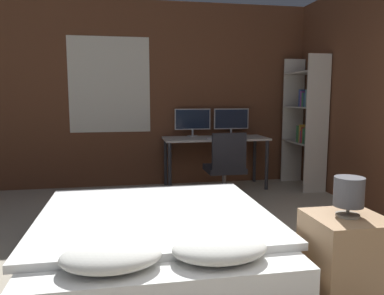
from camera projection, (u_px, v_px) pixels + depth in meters
The scene contains 11 objects.
wall_back at pixel (175, 95), 5.61m from camera, with size 12.00×0.08×2.70m.
bed at pixel (157, 245), 2.78m from camera, with size 1.72×1.90×0.53m.
nightstand at pixel (345, 262), 2.34m from camera, with size 0.45×0.44×0.60m.
bedside_lamp at pixel (349, 193), 2.28m from camera, with size 0.18×0.18×0.25m.
desk at pixel (215, 144), 5.44m from camera, with size 1.50×0.61×0.74m.
monitor_left at pixel (193, 120), 5.54m from camera, with size 0.53×0.16×0.41m.
monitor_right at pixel (231, 120), 5.64m from camera, with size 0.53×0.16×0.41m.
keyboard at pixel (219, 138), 5.23m from camera, with size 0.36×0.13×0.02m.
computer_mouse at pixel (237, 137), 5.28m from camera, with size 0.07×0.05×0.04m.
office_chair at pixel (225, 174), 4.71m from camera, with size 0.52×0.52×0.89m.
bookshelf at pixel (307, 117), 5.36m from camera, with size 0.33×0.77×1.89m.
Camera 1 is at (-0.78, -1.40, 1.32)m, focal length 35.00 mm.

